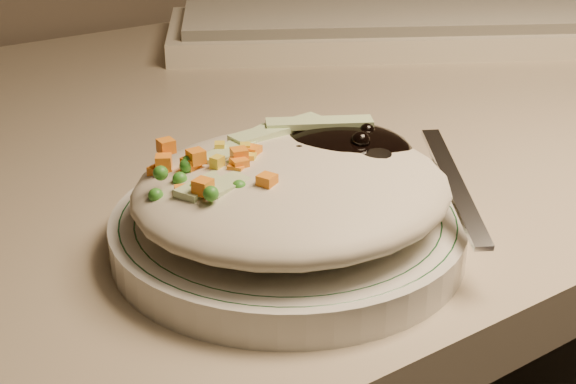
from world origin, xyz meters
TOP-DOWN VIEW (x-y plane):
  - desk at (0.00, 1.38)m, footprint 1.40×0.70m
  - plate at (-0.07, 1.16)m, footprint 0.21×0.21m
  - plate_rim at (-0.07, 1.16)m, footprint 0.20×0.20m
  - meal at (-0.07, 1.16)m, footprint 0.21×0.19m
  - keyboard at (0.30, 1.49)m, footprint 0.54×0.42m

SIDE VIEW (x-z plane):
  - desk at x=0.00m, z-range 0.17..0.91m
  - plate at x=-0.07m, z-range 0.74..0.76m
  - keyboard at x=0.30m, z-range 0.74..0.78m
  - plate_rim at x=-0.07m, z-range 0.76..0.76m
  - meal at x=-0.07m, z-range 0.76..0.81m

